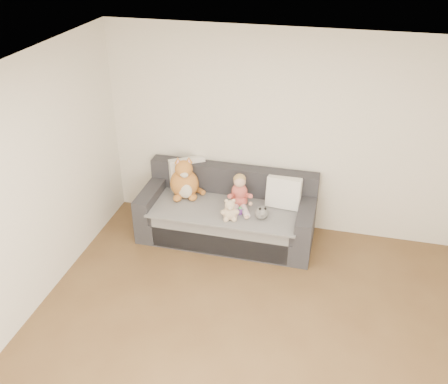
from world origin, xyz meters
name	(u,v)px	position (x,y,z in m)	size (l,w,h in m)	color
room_shell	(249,225)	(0.00, 0.42, 1.30)	(5.00, 5.00, 5.00)	brown
sofa	(228,215)	(-0.59, 2.06, 0.31)	(2.20, 0.94, 0.85)	#27272B
cushion_left	(188,174)	(-1.20, 2.32, 0.69)	(0.51, 0.43, 0.44)	silver
cushion_right_back	(284,193)	(0.10, 2.17, 0.67)	(0.44, 0.23, 0.40)	silver
cushion_right_front	(284,192)	(0.10, 2.20, 0.67)	(0.43, 0.20, 0.40)	silver
toddler	(240,194)	(-0.43, 2.02, 0.66)	(0.31, 0.45, 0.44)	#C35244
plush_cat	(185,182)	(-1.18, 2.12, 0.68)	(0.46, 0.45, 0.57)	#B25E27
teddy_bear	(230,211)	(-0.48, 1.71, 0.59)	(0.22, 0.18, 0.28)	#CDAD8E
plush_cow	(262,213)	(-0.11, 1.83, 0.55)	(0.15, 0.23, 0.19)	white
sippy_cup	(240,210)	(-0.38, 1.86, 0.53)	(0.10, 0.07, 0.11)	#6F389A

